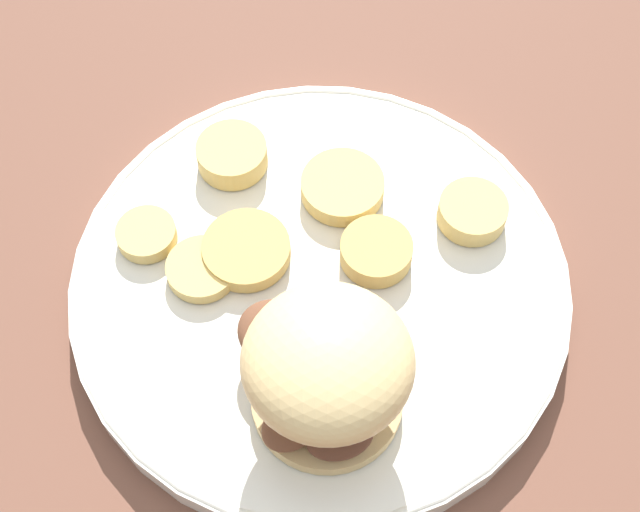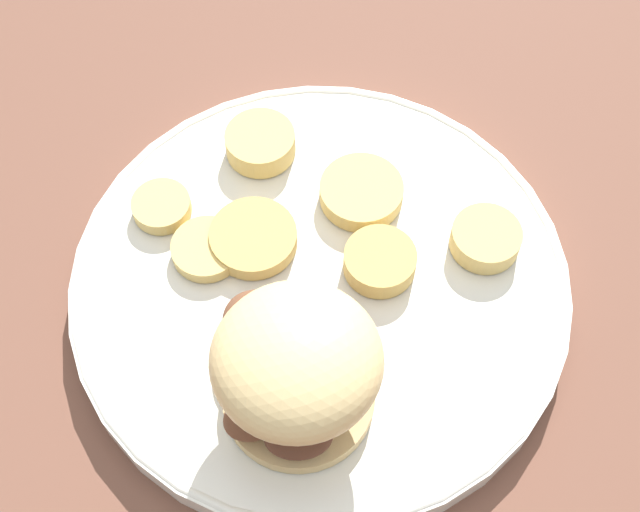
# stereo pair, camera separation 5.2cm
# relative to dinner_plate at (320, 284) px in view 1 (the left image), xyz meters

# --- Properties ---
(ground_plane) EXTENTS (4.00, 4.00, 0.00)m
(ground_plane) POSITION_rel_dinner_plate_xyz_m (0.00, 0.00, -0.01)
(ground_plane) COLOR brown
(dinner_plate) EXTENTS (0.31, 0.31, 0.02)m
(dinner_plate) POSITION_rel_dinner_plate_xyz_m (0.00, 0.00, 0.00)
(dinner_plate) COLOR white
(dinner_plate) RESTS_ON ground_plane
(sandwich) EXTENTS (0.11, 0.12, 0.08)m
(sandwich) POSITION_rel_dinner_plate_xyz_m (0.03, -0.07, 0.05)
(sandwich) COLOR tan
(sandwich) RESTS_ON dinner_plate
(potato_round_0) EXTENTS (0.05, 0.05, 0.01)m
(potato_round_0) POSITION_rel_dinner_plate_xyz_m (-0.01, 0.06, 0.02)
(potato_round_0) COLOR #DBB766
(potato_round_0) RESTS_ON dinner_plate
(potato_round_1) EXTENTS (0.04, 0.04, 0.01)m
(potato_round_1) POSITION_rel_dinner_plate_xyz_m (0.03, 0.02, 0.02)
(potato_round_1) COLOR tan
(potato_round_1) RESTS_ON dinner_plate
(potato_round_2) EXTENTS (0.05, 0.05, 0.02)m
(potato_round_2) POSITION_rel_dinner_plate_xyz_m (-0.08, 0.06, 0.02)
(potato_round_2) COLOR #DBB766
(potato_round_2) RESTS_ON dinner_plate
(potato_round_3) EXTENTS (0.04, 0.04, 0.01)m
(potato_round_3) POSITION_rel_dinner_plate_xyz_m (-0.11, -0.01, 0.01)
(potato_round_3) COLOR #DBB766
(potato_round_3) RESTS_ON dinner_plate
(potato_round_4) EXTENTS (0.04, 0.04, 0.01)m
(potato_round_4) POSITION_rel_dinner_plate_xyz_m (-0.07, -0.02, 0.01)
(potato_round_4) COLOR #DBB766
(potato_round_4) RESTS_ON dinner_plate
(potato_round_5) EXTENTS (0.05, 0.05, 0.01)m
(potato_round_5) POSITION_rel_dinner_plate_xyz_m (-0.05, 0.00, 0.02)
(potato_round_5) COLOR tan
(potato_round_5) RESTS_ON dinner_plate
(potato_round_6) EXTENTS (0.04, 0.04, 0.02)m
(potato_round_6) POSITION_rel_dinner_plate_xyz_m (0.08, 0.07, 0.02)
(potato_round_6) COLOR #DBB766
(potato_round_6) RESTS_ON dinner_plate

